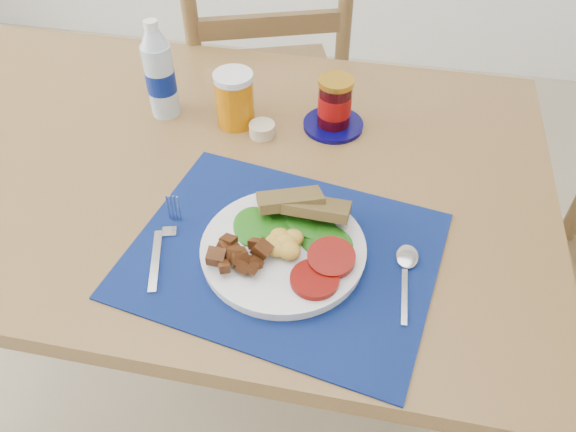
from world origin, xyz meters
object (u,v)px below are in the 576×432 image
object	(u,v)px
water_bottle	(160,75)
jam_on_saucer	(334,106)
chair_far	(265,58)
juice_glass	(235,100)
breakfast_plate	(280,247)

from	to	relation	value
water_bottle	jam_on_saucer	world-z (taller)	water_bottle
chair_far	water_bottle	world-z (taller)	chair_far
water_bottle	jam_on_saucer	distance (m)	0.37
water_bottle	jam_on_saucer	bearing A→B (deg)	3.22
juice_glass	jam_on_saucer	bearing A→B (deg)	7.13
chair_far	jam_on_saucer	distance (m)	0.58
breakfast_plate	chair_far	bearing A→B (deg)	92.49
breakfast_plate	juice_glass	world-z (taller)	juice_glass
chair_far	juice_glass	distance (m)	0.54
jam_on_saucer	breakfast_plate	bearing A→B (deg)	-95.37
chair_far	juice_glass	bearing A→B (deg)	76.73
water_bottle	juice_glass	world-z (taller)	water_bottle
breakfast_plate	juice_glass	size ratio (longest dim) A/B	2.44
chair_far	breakfast_plate	world-z (taller)	chair_far
breakfast_plate	jam_on_saucer	bearing A→B (deg)	72.29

